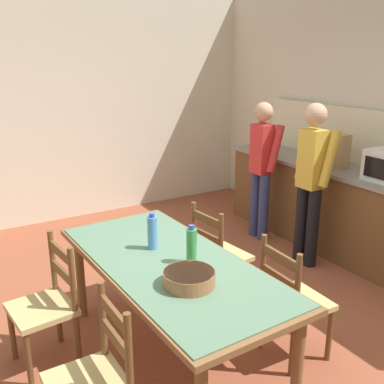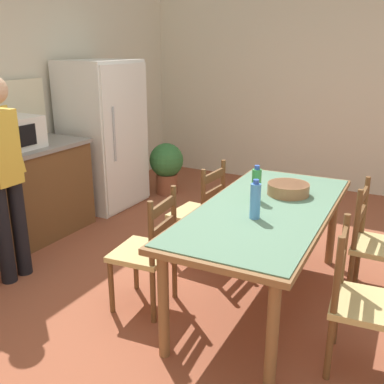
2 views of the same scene
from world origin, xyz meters
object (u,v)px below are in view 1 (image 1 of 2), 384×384
chair_side_far_right (292,301)px  person_at_sink (262,164)px  paper_bag (337,151)px  bottle_off_centre (192,246)px  chair_side_near_right (94,381)px  chair_side_near_left (47,306)px  dining_table (170,272)px  serving_bowl (189,277)px  person_at_counter (311,177)px  chair_side_far_left (218,256)px  bottle_near_centre (152,232)px

chair_side_far_right → person_at_sink: size_ratio=0.57×
paper_bag → bottle_off_centre: 2.52m
chair_side_near_right → person_at_sink: person_at_sink is taller
chair_side_near_left → dining_table: bearing=54.8°
bottle_off_centre → chair_side_far_right: 0.84m
bottle_off_centre → chair_side_near_left: size_ratio=0.30×
chair_side_near_left → chair_side_near_right: (0.89, 0.03, 0.00)m
serving_bowl → person_at_sink: size_ratio=0.20×
person_at_counter → chair_side_near_left: bearing=-175.4°
chair_side_near_left → chair_side_far_left: bearing=85.8°
bottle_near_centre → chair_side_near_left: 0.89m
bottle_off_centre → chair_side_near_right: (0.37, -0.83, -0.45)m
dining_table → bottle_near_centre: size_ratio=7.38×
bottle_near_centre → person_at_counter: 2.00m
dining_table → person_at_sink: person_at_sink is taller
dining_table → chair_side_far_left: (-0.46, 0.72, -0.25)m
serving_bowl → person_at_counter: person_at_counter is taller
paper_bag → chair_side_far_right: paper_bag is taller
serving_bowl → person_at_sink: person_at_sink is taller
chair_side_near_right → chair_side_far_right: 1.47m
chair_side_near_left → bottle_off_centre: bearing=53.3°
dining_table → bottle_near_centre: bearing=-178.1°
dining_table → chair_side_near_right: chair_side_near_right is taller
paper_bag → chair_side_far_left: 1.90m
paper_bag → chair_side_far_right: bearing=-54.8°
bottle_near_centre → serving_bowl: bearing=-4.6°
bottle_off_centre → chair_side_far_right: (0.32, 0.64, -0.45)m
chair_side_near_left → chair_side_near_right: 0.89m
chair_side_near_right → person_at_counter: bearing=112.2°
bottle_off_centre → chair_side_near_right: size_ratio=0.30×
dining_table → chair_side_near_right: (0.47, -0.72, -0.25)m
chair_side_near_left → person_at_counter: size_ratio=0.55×
paper_bag → chair_side_near_left: (0.37, -3.21, -0.68)m
chair_side_far_right → chair_side_near_left: bearing=62.9°
dining_table → chair_side_near_left: bearing=-119.3°
person_at_counter → bottle_near_centre: bearing=-168.7°
serving_bowl → person_at_sink: (-1.77, 2.03, 0.08)m
serving_bowl → chair_side_near_left: chair_side_near_left is taller
bottle_near_centre → serving_bowl: (0.59, -0.05, -0.07)m
bottle_off_centre → chair_side_near_left: 1.10m
bottle_off_centre → person_at_counter: size_ratio=0.16×
chair_side_near_left → paper_bag: bearing=90.7°
chair_side_far_right → person_at_sink: person_at_sink is taller
paper_bag → dining_table: paper_bag is taller
person_at_sink → bottle_off_centre: bearing=-140.7°
serving_bowl → paper_bag: bearing=114.3°
dining_table → chair_side_near_left: chair_side_near_left is taller
dining_table → person_at_sink: 2.44m
bottle_off_centre → chair_side_far_right: size_ratio=0.30×
chair_side_near_left → person_at_counter: bearing=88.7°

